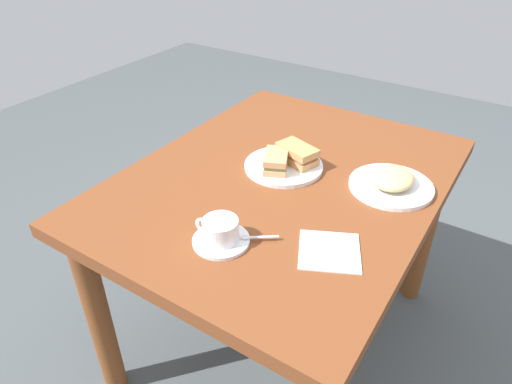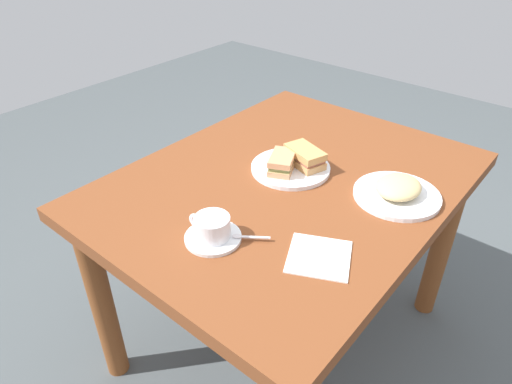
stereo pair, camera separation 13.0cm
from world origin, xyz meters
name	(u,v)px [view 2 (the right image)]	position (x,y,z in m)	size (l,w,h in m)	color
ground_plane	(282,335)	(0.00, 0.00, 0.00)	(6.00, 6.00, 0.00)	#4A5153
dining_table	(288,208)	(0.00, 0.00, 0.62)	(1.17, 0.90, 0.74)	brown
sandwich_plate	(290,168)	(0.04, 0.03, 0.74)	(0.25, 0.25, 0.01)	white
sandwich_front	(282,163)	(0.01, 0.04, 0.78)	(0.13, 0.11, 0.05)	tan
sandwich_back	(306,157)	(0.08, 0.00, 0.78)	(0.11, 0.15, 0.06)	tan
coffee_saucer	(213,238)	(-0.36, -0.03, 0.74)	(0.15, 0.15, 0.01)	white
coffee_cup	(212,226)	(-0.36, -0.02, 0.78)	(0.09, 0.12, 0.06)	white
spoon	(244,237)	(-0.32, -0.09, 0.75)	(0.07, 0.09, 0.01)	silver
side_plate	(397,195)	(0.12, -0.30, 0.74)	(0.25, 0.25, 0.01)	white
side_food_pile	(398,187)	(0.12, -0.30, 0.77)	(0.15, 0.12, 0.04)	#D8BA7C
napkin	(319,257)	(-0.25, -0.27, 0.74)	(0.15, 0.15, 0.00)	white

